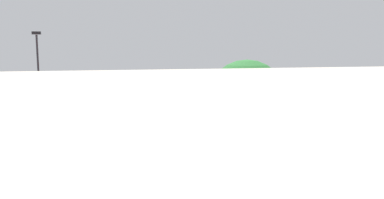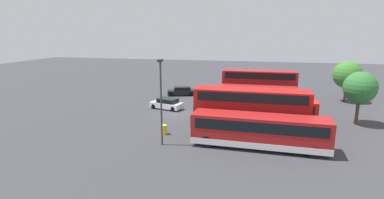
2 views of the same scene
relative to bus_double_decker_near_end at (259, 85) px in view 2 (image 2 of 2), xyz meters
The scene contains 13 objects.
ground_plane 13.70m from the bus_double_decker_near_end, 47.03° to the right, with size 140.00×140.00×0.00m, color #38383D.
bus_double_decker_near_end is the anchor object (origin of this frame).
bus_single_deck_second 4.06m from the bus_double_decker_near_end, ahead, with size 2.66×10.35×2.95m.
bus_single_deck_third 7.30m from the bus_double_decker_near_end, ahead, with size 2.83×10.73×2.95m.
bus_single_deck_fourth 11.25m from the bus_double_decker_near_end, ahead, with size 2.87×12.10×2.95m.
bus_double_decker_fifth 14.66m from the bus_double_decker_near_end, ahead, with size 2.73×11.17×4.55m.
bus_single_deck_sixth 18.28m from the bus_double_decker_near_end, ahead, with size 2.98×11.87×2.95m.
car_hatchback_silver 12.31m from the bus_double_decker_near_end, 98.08° to the right, with size 2.93×4.61×1.43m.
car_small_green 13.79m from the bus_double_decker_near_end, 59.00° to the right, with size 2.84×4.53×1.43m.
lamp_post_tall 21.22m from the bus_double_decker_near_end, 22.84° to the right, with size 0.70×0.30×7.73m.
waste_bin_yellow 19.03m from the bus_double_decker_near_end, 28.17° to the right, with size 0.60×0.60×0.95m, color yellow.
tree_leftmost 12.72m from the bus_double_decker_near_end, 103.04° to the left, with size 3.93×3.93×5.92m.
tree_midleft 13.92m from the bus_double_decker_near_end, 51.01° to the left, with size 3.47×3.47×5.86m.
Camera 2 is at (34.63, 10.09, 10.06)m, focal length 28.08 mm.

